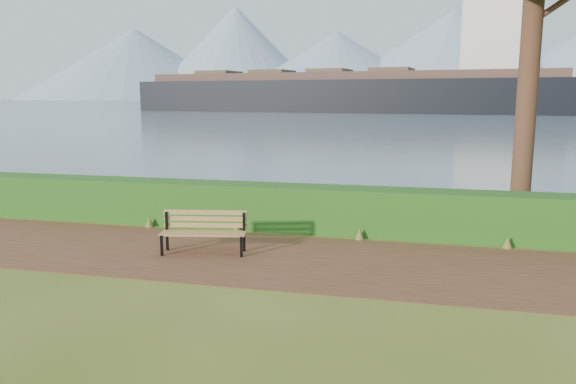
# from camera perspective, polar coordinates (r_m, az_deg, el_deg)

# --- Properties ---
(ground) EXTENTS (140.00, 140.00, 0.00)m
(ground) POSITION_cam_1_polar(r_m,az_deg,el_deg) (10.20, -3.08, -7.16)
(ground) COLOR #495D1A
(ground) RESTS_ON ground
(path) EXTENTS (40.00, 3.40, 0.01)m
(path) POSITION_cam_1_polar(r_m,az_deg,el_deg) (10.47, -2.60, -6.67)
(path) COLOR #4F2F1B
(path) RESTS_ON ground
(hedge) EXTENTS (32.00, 0.85, 1.00)m
(hedge) POSITION_cam_1_polar(r_m,az_deg,el_deg) (12.52, 0.33, -1.60)
(hedge) COLOR #1B4413
(hedge) RESTS_ON ground
(water) EXTENTS (700.00, 510.00, 0.00)m
(water) POSITION_cam_1_polar(r_m,az_deg,el_deg) (269.37, 13.23, 8.86)
(water) COLOR #415469
(water) RESTS_ON ground
(mountains) EXTENTS (585.00, 190.00, 70.00)m
(mountains) POSITION_cam_1_polar(r_m,az_deg,el_deg) (416.30, 12.31, 12.93)
(mountains) COLOR #8096AA
(mountains) RESTS_ON ground
(bench) EXTENTS (1.66, 0.76, 0.80)m
(bench) POSITION_cam_1_polar(r_m,az_deg,el_deg) (10.80, -8.52, -3.75)
(bench) COLOR black
(bench) RESTS_ON ground
(cargo_ship) EXTENTS (80.87, 23.22, 24.26)m
(cargo_ship) POSITION_cam_1_polar(r_m,az_deg,el_deg) (103.52, 7.24, 10.03)
(cargo_ship) COLOR black
(cargo_ship) RESTS_ON ground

